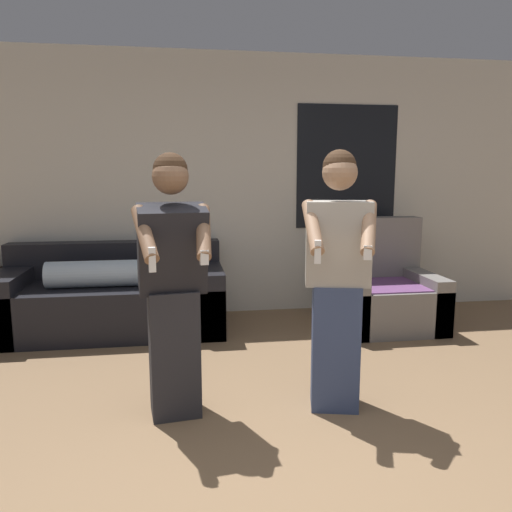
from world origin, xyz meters
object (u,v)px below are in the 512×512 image
Objects in this scene: couch at (113,299)px; person_right at (337,281)px; person_left at (173,287)px; armchair at (381,293)px.

person_right is (1.60, -1.84, 0.52)m from couch.
person_right reaches higher than couch.
couch is at bearing 108.24° from person_left.
couch is 1.29× the size of person_left.
person_left reaches higher than couch.
person_left is (-1.99, -1.60, 0.49)m from armchair.
armchair is at bearing -4.62° from couch.
couch is 2.50m from person_right.
person_left is (0.60, -1.81, 0.50)m from couch.
armchair is 2.60m from person_left.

